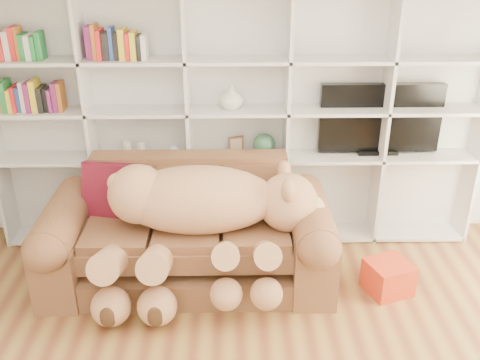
{
  "coord_description": "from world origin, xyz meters",
  "views": [
    {
      "loc": [
        -0.06,
        -2.26,
        2.79
      ],
      "look_at": [
        0.01,
        1.63,
        0.93
      ],
      "focal_mm": 40.0,
      "sensor_mm": 36.0,
      "label": 1
    }
  ],
  "objects_px": {
    "gift_box": "(388,277)",
    "tv": "(380,119)",
    "sofa": "(189,239)",
    "teddy_bear": "(200,217)"
  },
  "relations": [
    {
      "from": "gift_box",
      "to": "tv",
      "type": "xyz_separation_m",
      "value": [
        0.06,
        0.96,
        1.05
      ]
    },
    {
      "from": "gift_box",
      "to": "teddy_bear",
      "type": "bearing_deg",
      "value": 178.47
    },
    {
      "from": "gift_box",
      "to": "sofa",
      "type": "bearing_deg",
      "value": 171.72
    },
    {
      "from": "sofa",
      "to": "gift_box",
      "type": "relative_size",
      "value": 7.02
    },
    {
      "from": "gift_box",
      "to": "tv",
      "type": "relative_size",
      "value": 0.31
    },
    {
      "from": "teddy_bear",
      "to": "gift_box",
      "type": "height_order",
      "value": "teddy_bear"
    },
    {
      "from": "teddy_bear",
      "to": "tv",
      "type": "bearing_deg",
      "value": 33.42
    },
    {
      "from": "sofa",
      "to": "teddy_bear",
      "type": "height_order",
      "value": "teddy_bear"
    },
    {
      "from": "sofa",
      "to": "gift_box",
      "type": "bearing_deg",
      "value": -8.28
    },
    {
      "from": "sofa",
      "to": "tv",
      "type": "relative_size",
      "value": 2.15
    }
  ]
}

